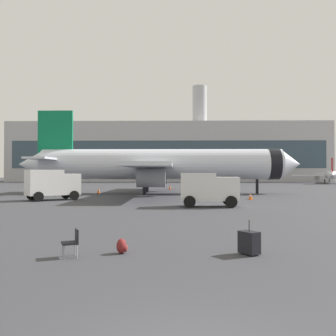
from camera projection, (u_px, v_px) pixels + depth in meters
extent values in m
cylinder|color=silver|center=(162.00, 164.00, 47.33)|extent=(30.01, 3.85, 3.80)
cone|color=silver|center=(291.00, 164.00, 47.07)|extent=(2.41, 3.61, 3.61)
cone|color=silver|center=(31.00, 164.00, 47.59)|extent=(3.21, 3.43, 3.42)
cylinder|color=black|center=(273.00, 164.00, 47.10)|extent=(1.41, 3.88, 3.88)
cube|color=silver|center=(157.00, 167.00, 55.34)|extent=(4.83, 16.01, 0.36)
cube|color=silver|center=(150.00, 165.00, 39.34)|extent=(4.83, 16.01, 0.36)
cylinder|color=gray|center=(156.00, 176.00, 52.82)|extent=(3.20, 2.21, 2.20)
cylinder|color=gray|center=(151.00, 177.00, 41.82)|extent=(3.20, 2.21, 2.20)
cube|color=#0C7247|center=(55.00, 136.00, 47.59)|extent=(4.40, 0.37, 6.40)
cube|color=silver|center=(59.00, 160.00, 50.76)|extent=(2.61, 6.00, 0.24)
cube|color=silver|center=(43.00, 159.00, 44.36)|extent=(2.61, 6.00, 0.24)
cylinder|color=black|center=(257.00, 186.00, 47.10)|extent=(0.36, 0.36, 1.80)
cylinder|color=black|center=(147.00, 186.00, 49.72)|extent=(0.44, 0.44, 1.80)
cylinder|color=black|center=(144.00, 187.00, 44.92)|extent=(0.44, 0.44, 1.80)
cylinder|color=white|center=(331.00, 175.00, 94.55)|extent=(7.99, 17.08, 2.20)
cone|color=white|center=(329.00, 175.00, 103.31)|extent=(2.44, 2.02, 2.09)
cone|color=white|center=(333.00, 175.00, 85.58)|extent=(2.49, 2.42, 1.98)
cylinder|color=black|center=(329.00, 175.00, 102.12)|extent=(2.39, 1.53, 2.24)
cube|color=white|center=(311.00, 175.00, 95.67)|extent=(9.65, 5.77, 0.21)
cylinder|color=gray|center=(317.00, 178.00, 95.14)|extent=(1.83, 2.18, 1.27)
cube|color=red|center=(332.00, 166.00, 87.28)|extent=(1.06, 2.47, 3.70)
cube|color=white|center=(324.00, 173.00, 87.65)|extent=(3.78, 2.60, 0.14)
cylinder|color=black|center=(329.00, 181.00, 101.02)|extent=(0.21, 0.21, 1.04)
cylinder|color=black|center=(325.00, 181.00, 93.95)|extent=(0.25, 0.25, 1.04)
cube|color=white|center=(69.00, 184.00, 36.75)|extent=(2.65, 2.77, 2.04)
cube|color=#1E232D|center=(76.00, 179.00, 37.17)|extent=(1.23, 1.65, 0.84)
cube|color=white|center=(44.00, 183.00, 35.38)|extent=(3.82, 3.61, 2.40)
cylinder|color=black|center=(66.00, 194.00, 37.75)|extent=(0.86, 0.71, 0.90)
cylinder|color=black|center=(74.00, 195.00, 35.86)|extent=(0.86, 0.71, 0.90)
cylinder|color=black|center=(32.00, 195.00, 35.82)|extent=(0.86, 0.71, 0.90)
cylinder|color=black|center=(39.00, 197.00, 33.94)|extent=(0.86, 0.71, 0.90)
cube|color=white|center=(227.00, 189.00, 28.85)|extent=(1.83, 2.06, 1.78)
cube|color=#1E232D|center=(237.00, 183.00, 28.82)|extent=(0.15, 1.80, 0.74)
cube|color=white|center=(198.00, 187.00, 28.97)|extent=(2.71, 2.10, 2.10)
cylinder|color=black|center=(228.00, 200.00, 29.88)|extent=(0.91, 0.25, 0.90)
cylinder|color=black|center=(231.00, 202.00, 27.78)|extent=(0.91, 0.25, 0.90)
cylinder|color=black|center=(190.00, 200.00, 30.04)|extent=(0.91, 0.25, 0.90)
cylinder|color=black|center=(190.00, 202.00, 27.95)|extent=(0.91, 0.25, 0.90)
cube|color=#F2590C|center=(99.00, 193.00, 48.04)|extent=(0.44, 0.44, 0.04)
cone|color=#F2590C|center=(99.00, 191.00, 48.05)|extent=(0.36, 0.36, 0.60)
cylinder|color=white|center=(99.00, 190.00, 48.05)|extent=(0.23, 0.23, 0.10)
cube|color=#F2590C|center=(251.00, 199.00, 36.69)|extent=(0.44, 0.44, 0.04)
cone|color=#F2590C|center=(251.00, 196.00, 36.69)|extent=(0.36, 0.36, 0.57)
cylinder|color=white|center=(251.00, 196.00, 36.69)|extent=(0.23, 0.23, 0.10)
cube|color=#F2590C|center=(170.00, 189.00, 58.84)|extent=(0.44, 0.44, 0.04)
cone|color=#F2590C|center=(170.00, 187.00, 58.84)|extent=(0.36, 0.36, 0.68)
cylinder|color=white|center=(170.00, 187.00, 58.84)|extent=(0.23, 0.23, 0.10)
cube|color=black|center=(249.00, 242.00, 11.95)|extent=(0.69, 0.75, 0.70)
cylinder|color=black|center=(249.00, 226.00, 11.96)|extent=(0.02, 0.02, 0.36)
cylinder|color=black|center=(244.00, 252.00, 12.14)|extent=(0.08, 0.07, 0.08)
cylinder|color=black|center=(254.00, 255.00, 11.76)|extent=(0.08, 0.07, 0.08)
ellipsoid|color=maroon|center=(121.00, 246.00, 12.13)|extent=(0.32, 0.40, 0.48)
ellipsoid|color=maroon|center=(126.00, 248.00, 12.13)|extent=(0.12, 0.28, 0.24)
cube|color=black|center=(70.00, 243.00, 11.59)|extent=(0.63, 0.63, 0.06)
cube|color=black|center=(77.00, 235.00, 11.67)|extent=(0.23, 0.46, 0.40)
cylinder|color=#999EA5|center=(64.00, 252.00, 11.33)|extent=(0.04, 0.04, 0.44)
cylinder|color=#999EA5|center=(63.00, 249.00, 11.69)|extent=(0.04, 0.04, 0.44)
cylinder|color=#999EA5|center=(77.00, 251.00, 11.47)|extent=(0.04, 0.04, 0.44)
cylinder|color=#999EA5|center=(75.00, 248.00, 11.83)|extent=(0.04, 0.04, 0.44)
cube|color=#B2B2B7|center=(168.00, 153.00, 116.89)|extent=(95.26, 17.82, 17.65)
cube|color=#334756|center=(168.00, 154.00, 107.92)|extent=(90.50, 0.10, 7.94)
cylinder|color=#B2B2B7|center=(200.00, 105.00, 116.91)|extent=(4.40, 4.40, 12.00)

